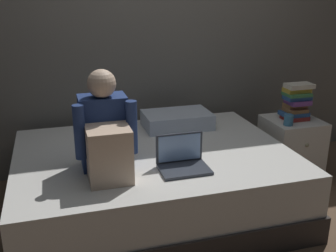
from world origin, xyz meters
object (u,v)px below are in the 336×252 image
Objects in this scene: bed at (154,181)px; laptop at (182,160)px; pillow at (177,120)px; book_stack at (296,102)px; nightstand at (291,149)px; person_sitting at (106,135)px; mug at (289,120)px; clothes_pile at (204,123)px.

bed is 6.25× the size of laptop.
bed is at bearing -125.71° from pillow.
book_stack reaches higher than laptop.
nightstand is 1.34m from laptop.
mug is at bearing 12.67° from person_sitting.
book_stack is at bearing -10.92° from clothes_pile.
laptop is at bearing -72.65° from bed.
nightstand is at bearing 9.25° from bed.
mug is at bearing -137.31° from nightstand.
pillow is at bearing 54.29° from bed.
bed is 1.41m from book_stack.
pillow is at bearing 158.42° from clothes_pile.
mug is (-0.14, -0.12, -0.11)m from book_stack.
mug is (0.85, -0.36, 0.03)m from pillow.
pillow is 6.22× the size of mug.
person_sitting is 2.11× the size of book_stack.
person_sitting is at bearing -145.52° from bed.
laptop is 0.57× the size of pillow.
mug is (1.54, 0.35, -0.15)m from person_sitting.
book_stack reaches higher than nightstand.
book_stack reaches higher than pillow.
pillow is 2.75× the size of clothes_pile.
person_sitting is 0.53m from laptop.
pillow is (0.32, 0.45, 0.31)m from bed.
book_stack is at bearing 15.65° from person_sitting.
clothes_pile is (-0.78, 0.15, -0.16)m from book_stack.
clothes_pile is (-0.64, 0.27, -0.05)m from mug.
mug is at bearing -22.93° from pillow.
book_stack is 0.22m from mug.
laptop is 3.56× the size of mug.
laptop is at bearing -154.84° from book_stack.
mug reaches higher than clothes_pile.
person_sitting reaches higher than mug.
clothes_pile is at bearing 156.62° from mug.
person_sitting is at bearing 168.92° from laptop.
nightstand reaches higher than bed.
bed is 1.22m from mug.
nightstand is at bearing -11.44° from clothes_pile.
laptop is 1.15m from mug.
nightstand is 6.05× the size of mug.
person_sitting is (-1.67, -0.47, 0.47)m from nightstand.
person_sitting is at bearing -167.33° from mug.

